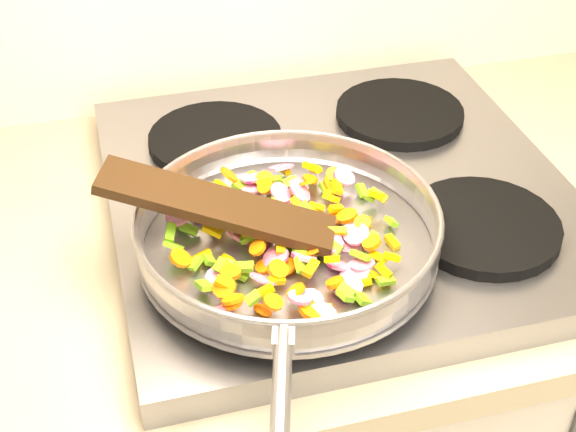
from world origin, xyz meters
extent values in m
cube|color=#939399|center=(-0.70, 1.67, 0.92)|extent=(0.60, 0.60, 0.04)
cylinder|color=black|center=(-0.84, 1.52, 0.95)|extent=(0.19, 0.19, 0.02)
cylinder|color=black|center=(-0.56, 1.52, 0.95)|extent=(0.19, 0.19, 0.02)
cylinder|color=black|center=(-0.84, 1.81, 0.95)|extent=(0.19, 0.19, 0.02)
cylinder|color=black|center=(-0.56, 1.81, 0.95)|extent=(0.19, 0.19, 0.02)
cylinder|color=#9E9EA5|center=(-0.80, 1.54, 0.96)|extent=(0.35, 0.35, 0.01)
torus|color=#9E9EA5|center=(-0.80, 1.54, 0.99)|extent=(0.39, 0.39, 0.05)
torus|color=#9E9EA5|center=(-0.80, 1.54, 1.01)|extent=(0.35, 0.35, 0.01)
cylinder|color=#9E9EA5|center=(-0.88, 1.28, 1.00)|extent=(0.07, 0.19, 0.02)
cube|color=#9E9EA5|center=(-0.86, 1.36, 1.00)|extent=(0.03, 0.03, 0.02)
cylinder|color=#E21668|center=(-0.79, 1.61, 0.98)|extent=(0.03, 0.04, 0.03)
cylinder|color=#E21668|center=(-0.86, 1.63, 0.97)|extent=(0.03, 0.03, 0.01)
cube|color=#E2B004|center=(-0.75, 1.52, 0.98)|extent=(0.03, 0.02, 0.01)
cube|color=#6BAE19|center=(-0.84, 1.65, 0.97)|extent=(0.02, 0.02, 0.01)
cube|color=#E2B004|center=(-0.72, 1.45, 0.97)|extent=(0.03, 0.02, 0.02)
cube|color=#6BAE19|center=(-0.72, 1.44, 0.97)|extent=(0.02, 0.01, 0.01)
cylinder|color=#E21668|center=(-0.86, 1.64, 0.99)|extent=(0.04, 0.04, 0.02)
cube|color=#E2B004|center=(-0.80, 1.49, 0.98)|extent=(0.02, 0.02, 0.02)
cube|color=#6BAE19|center=(-0.73, 1.62, 0.97)|extent=(0.01, 0.02, 0.01)
cylinder|color=#E21668|center=(-0.82, 1.65, 0.98)|extent=(0.03, 0.03, 0.01)
cube|color=#E2B004|center=(-0.85, 1.56, 0.98)|extent=(0.01, 0.02, 0.01)
cylinder|color=orange|center=(-0.89, 1.44, 0.99)|extent=(0.03, 0.03, 0.02)
cube|color=#E2B004|center=(-0.68, 1.57, 0.98)|extent=(0.02, 0.02, 0.02)
cube|color=#6BAE19|center=(-0.80, 1.50, 0.98)|extent=(0.02, 0.02, 0.02)
cube|color=#6BAE19|center=(-0.91, 1.60, 0.98)|extent=(0.02, 0.02, 0.02)
cube|color=#6BAE19|center=(-0.87, 1.49, 0.98)|extent=(0.03, 0.02, 0.01)
cube|color=#6BAE19|center=(-0.82, 1.66, 0.98)|extent=(0.02, 0.02, 0.02)
cube|color=#6BAE19|center=(-0.87, 1.64, 0.98)|extent=(0.01, 0.02, 0.02)
cylinder|color=#E21668|center=(-0.76, 1.51, 0.98)|extent=(0.05, 0.05, 0.01)
cube|color=#E2B004|center=(-0.82, 1.51, 0.98)|extent=(0.01, 0.02, 0.01)
cylinder|color=orange|center=(-0.72, 1.62, 0.98)|extent=(0.04, 0.03, 0.03)
cylinder|color=orange|center=(-0.85, 1.66, 0.99)|extent=(0.03, 0.04, 0.03)
cube|color=#6BAE19|center=(-0.75, 1.54, 0.97)|extent=(0.02, 0.02, 0.02)
cube|color=#6BAE19|center=(-0.91, 1.58, 0.97)|extent=(0.02, 0.02, 0.02)
cube|color=#E2B004|center=(-0.72, 1.47, 0.98)|extent=(0.02, 0.03, 0.02)
cube|color=#E2B004|center=(-0.84, 1.56, 0.98)|extent=(0.02, 0.02, 0.02)
cylinder|color=#E21668|center=(-0.76, 1.48, 0.97)|extent=(0.04, 0.03, 0.02)
cube|color=#E2B004|center=(-0.91, 1.60, 0.99)|extent=(0.02, 0.02, 0.01)
cube|color=#E2B004|center=(-0.86, 1.65, 0.98)|extent=(0.02, 0.03, 0.01)
cube|color=#6BAE19|center=(-0.74, 1.48, 0.98)|extent=(0.02, 0.03, 0.01)
cylinder|color=orange|center=(-0.84, 1.50, 0.97)|extent=(0.02, 0.02, 0.01)
cylinder|color=#E21668|center=(-0.77, 1.61, 0.98)|extent=(0.04, 0.05, 0.04)
cylinder|color=#E21668|center=(-0.82, 1.65, 0.97)|extent=(0.04, 0.04, 0.01)
cube|color=#6BAE19|center=(-0.83, 1.56, 0.97)|extent=(0.02, 0.02, 0.01)
cube|color=#6BAE19|center=(-0.81, 1.52, 0.97)|extent=(0.01, 0.02, 0.01)
cube|color=#6BAE19|center=(-0.81, 1.53, 0.99)|extent=(0.03, 0.02, 0.02)
cube|color=#6BAE19|center=(-0.91, 1.48, 0.98)|extent=(0.02, 0.03, 0.02)
cube|color=#6BAE19|center=(-0.89, 1.50, 0.98)|extent=(0.02, 0.02, 0.01)
cylinder|color=#E21668|center=(-0.90, 1.45, 0.97)|extent=(0.04, 0.03, 0.03)
cube|color=#E2B004|center=(-0.72, 1.61, 0.98)|extent=(0.01, 0.02, 0.01)
cylinder|color=orange|center=(-0.72, 1.49, 0.98)|extent=(0.03, 0.03, 0.02)
cube|color=#6BAE19|center=(-0.87, 1.50, 0.97)|extent=(0.02, 0.02, 0.01)
cube|color=#E2B004|center=(-0.88, 1.52, 0.97)|extent=(0.02, 0.02, 0.02)
cube|color=#6BAE19|center=(-0.87, 1.58, 0.98)|extent=(0.02, 0.02, 0.02)
cube|color=#E2B004|center=(-0.74, 1.65, 0.98)|extent=(0.02, 0.03, 0.01)
cube|color=#6BAE19|center=(-0.85, 1.55, 0.97)|extent=(0.02, 0.02, 0.01)
cylinder|color=orange|center=(-0.86, 1.44, 0.96)|extent=(0.02, 0.02, 0.02)
cylinder|color=#E21668|center=(-0.75, 1.46, 0.97)|extent=(0.04, 0.05, 0.02)
cube|color=#6BAE19|center=(-0.76, 1.52, 0.98)|extent=(0.02, 0.02, 0.02)
cylinder|color=orange|center=(-0.81, 1.64, 0.98)|extent=(0.03, 0.03, 0.01)
cube|color=#E2B004|center=(-0.90, 1.63, 0.97)|extent=(0.03, 0.01, 0.01)
cube|color=#6BAE19|center=(-0.90, 1.63, 0.97)|extent=(0.02, 0.02, 0.01)
cylinder|color=orange|center=(-0.84, 1.54, 0.97)|extent=(0.02, 0.02, 0.01)
cube|color=#E2B004|center=(-0.86, 1.44, 0.99)|extent=(0.03, 0.01, 0.02)
cube|color=#E2B004|center=(-0.80, 1.64, 0.97)|extent=(0.03, 0.02, 0.01)
cylinder|color=#E21668|center=(-0.84, 1.55, 0.96)|extent=(0.04, 0.04, 0.02)
cube|color=#6BAE19|center=(-0.89, 1.50, 0.98)|extent=(0.02, 0.03, 0.01)
cube|color=#6BAE19|center=(-0.87, 1.44, 0.98)|extent=(0.02, 0.02, 0.01)
cube|color=#E2B004|center=(-0.80, 1.47, 0.98)|extent=(0.02, 0.03, 0.01)
cylinder|color=orange|center=(-0.76, 1.63, 0.98)|extent=(0.03, 0.03, 0.02)
cube|color=#E2B004|center=(-0.77, 1.56, 0.97)|extent=(0.02, 0.01, 0.02)
cylinder|color=#E21668|center=(-0.90, 1.49, 0.97)|extent=(0.03, 0.03, 0.01)
cylinder|color=orange|center=(-0.80, 1.50, 0.97)|extent=(0.02, 0.02, 0.01)
cylinder|color=#E21668|center=(-0.83, 1.51, 0.97)|extent=(0.04, 0.05, 0.02)
cylinder|color=orange|center=(-0.88, 1.48, 0.98)|extent=(0.02, 0.02, 0.01)
cylinder|color=orange|center=(-0.82, 1.44, 0.98)|extent=(0.03, 0.03, 0.02)
cylinder|color=orange|center=(-0.79, 1.50, 0.98)|extent=(0.03, 0.03, 0.02)
cylinder|color=orange|center=(-0.74, 1.57, 0.97)|extent=(0.03, 0.03, 0.02)
cube|color=#6BAE19|center=(-0.84, 1.47, 0.97)|extent=(0.02, 0.02, 0.02)
cube|color=#6BAE19|center=(-0.87, 1.63, 0.99)|extent=(0.02, 0.03, 0.02)
cube|color=#E2B004|center=(-0.70, 1.47, 0.98)|extent=(0.02, 0.01, 0.02)
cube|color=#E2B004|center=(-0.89, 1.46, 0.99)|extent=(0.02, 0.02, 0.02)
cube|color=#E2B004|center=(-0.78, 1.51, 0.98)|extent=(0.02, 0.02, 0.02)
cube|color=#6BAE19|center=(-0.68, 1.54, 0.97)|extent=(0.02, 0.02, 0.01)
cube|color=#E2B004|center=(-0.69, 1.50, 0.97)|extent=(0.01, 0.02, 0.01)
cylinder|color=#E21668|center=(-0.81, 1.58, 0.97)|extent=(0.03, 0.04, 0.04)
cylinder|color=#E21668|center=(-0.85, 1.47, 0.98)|extent=(0.03, 0.04, 0.03)
cylinder|color=orange|center=(-0.72, 1.63, 0.98)|extent=(0.02, 0.02, 0.02)
cube|color=#6BAE19|center=(-0.81, 1.60, 0.98)|extent=(0.02, 0.02, 0.01)
cylinder|color=orange|center=(-0.79, 1.57, 0.97)|extent=(0.03, 0.03, 0.03)
cube|color=#E2B004|center=(-0.80, 1.42, 0.97)|extent=(0.02, 0.02, 0.02)
cube|color=#E2B004|center=(-0.80, 1.51, 0.97)|extent=(0.02, 0.02, 0.01)
cube|color=#6BAE19|center=(-0.81, 1.48, 0.98)|extent=(0.01, 0.02, 0.02)
cylinder|color=orange|center=(-0.73, 1.55, 0.98)|extent=(0.04, 0.04, 0.02)
cube|color=#E2B004|center=(-0.84, 1.47, 0.98)|extent=(0.02, 0.01, 0.01)
cylinder|color=orange|center=(-0.85, 1.43, 0.98)|extent=(0.02, 0.03, 0.02)
cylinder|color=#E21668|center=(-0.90, 1.62, 0.97)|extent=(0.03, 0.04, 0.03)
cylinder|color=orange|center=(-0.72, 1.64, 0.97)|extent=(0.02, 0.02, 0.01)
cylinder|color=#E21668|center=(-0.82, 1.43, 0.98)|extent=(0.04, 0.04, 0.01)
cylinder|color=orange|center=(-0.85, 1.51, 0.98)|extent=(0.03, 0.03, 0.02)
cylinder|color=#E21668|center=(-0.89, 1.62, 0.97)|extent=(0.04, 0.03, 0.02)
cylinder|color=#E21668|center=(-0.80, 1.41, 0.97)|extent=(0.04, 0.04, 0.02)
cylinder|color=orange|center=(-0.87, 1.59, 0.99)|extent=(0.04, 0.04, 0.02)
cube|color=#E2B004|center=(-0.77, 1.47, 0.99)|extent=(0.02, 0.02, 0.02)
cube|color=#6BAE19|center=(-0.80, 1.55, 0.98)|extent=(0.02, 0.02, 0.01)
cylinder|color=orange|center=(-0.81, 1.63, 0.98)|extent=(0.03, 0.03, 0.02)
cylinder|color=#E21668|center=(-0.71, 1.62, 0.98)|extent=(0.03, 0.03, 0.02)
cylinder|color=orange|center=(-0.80, 1.57, 0.97)|extent=(0.03, 0.03, 0.01)
cube|color=#6BAE19|center=(-0.79, 1.56, 0.99)|extent=(0.02, 0.03, 0.02)
cube|color=#6BAE19|center=(-0.76, 1.50, 0.98)|extent=(0.02, 0.03, 0.02)
cylinder|color=#E21668|center=(-0.78, 1.59, 0.97)|extent=(0.05, 0.05, 0.01)
cylinder|color=orange|center=(-0.79, 1.54, 0.97)|extent=(0.03, 0.02, 0.02)
cylinder|color=#E21668|center=(-0.73, 1.51, 0.98)|extent=(0.04, 0.04, 0.02)
cylinder|color=orange|center=(-0.81, 1.41, 0.97)|extent=(0.04, 0.04, 0.02)
cube|color=#6BAE19|center=(-0.69, 1.58, 0.98)|extent=(0.02, 0.02, 0.01)
cube|color=#6BAE19|center=(-0.71, 1.51, 0.98)|extent=(0.02, 0.02, 0.01)
cube|color=#6BAE19|center=(-0.88, 1.61, 0.97)|extent=(0.02, 0.02, 0.01)
cylinder|color=orange|center=(-0.89, 1.58, 0.98)|extent=(0.03, 0.03, 0.02)
cube|color=#6BAE19|center=(-0.86, 1.56, 0.97)|extent=(0.02, 0.02, 0.02)
cube|color=#6BAE19|center=(-0.94, 1.55, 0.98)|extent=(0.03, 0.02, 0.02)
cylinder|color=orange|center=(-0.89, 1.44, 0.98)|extent=(0.03, 0.03, 0.01)
cube|color=#6BAE19|center=(-0.79, 1.65, 0.98)|extent=(0.03, 0.02, 0.01)
cube|color=#E2B004|center=(-0.78, 1.59, 0.97)|extent=(0.02, 0.03, 0.02)
cube|color=#E2B004|center=(-0.76, 1.58, 0.98)|extent=(0.02, 0.01, 0.02)
cylinder|color=orange|center=(-0.80, 1.55, 0.98)|extent=(0.03, 0.03, 0.01)
cylinder|color=#E21668|center=(-0.73, 1.48, 0.97)|extent=(0.03, 0.03, 0.02)
cube|color=#E2B004|center=(-0.88, 1.62, 0.98)|extent=(0.03, 0.02, 0.02)
cylinder|color=orange|center=(-0.84, 1.57, 0.97)|extent=(0.03, 0.03, 0.02)
cube|color=#6BAE19|center=(-0.90, 1.52, 0.97)|extent=(0.02, 0.02, 0.01)
cube|color=#E2B004|center=(-0.74, 1.59, 0.98)|extent=(0.02, 0.03, 0.02)
cylinder|color=#E21668|center=(-0.81, 1.43, 0.97)|extent=(0.04, 0.04, 0.02)
cube|color=#6BAE19|center=(-0.77, 1.56, 0.99)|extent=(0.02, 0.02, 0.02)
cylinder|color=orange|center=(-0.89, 1.46, 0.98)|extent=(0.03, 0.03, 0.02)
cube|color=#E2B004|center=(-0.72, 1.45, 0.98)|extent=(0.02, 0.02, 0.02)
cube|color=#6BAE19|center=(-0.77, 1.64, 0.98)|extent=(0.02, 0.02, 0.01)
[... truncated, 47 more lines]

